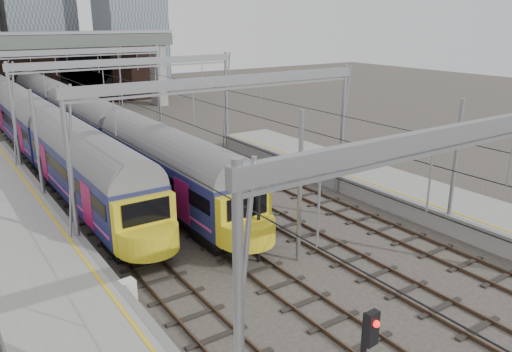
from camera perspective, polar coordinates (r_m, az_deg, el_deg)
ground at (r=22.01m, az=8.12°, el=-11.50°), size 160.00×160.00×0.00m
platform_left at (r=19.61m, az=-20.95°, el=-14.65°), size 4.32×55.00×1.12m
platform_right at (r=28.38m, az=25.83°, el=-5.08°), size 4.32×47.00×1.12m
tracks at (r=33.63m, az=-9.18°, el=-1.05°), size 14.40×80.00×0.22m
overhead_line at (r=38.12m, az=-13.91°, el=10.96°), size 16.80×80.00×8.00m
retaining_wall at (r=67.87m, az=-21.96°, el=11.02°), size 28.00×2.75×9.00m
overbridge at (r=61.57m, az=-22.29°, el=13.19°), size 28.00×3.00×9.25m
train_main at (r=51.35m, az=-21.24°, el=7.26°), size 2.79×64.44×4.80m
train_second at (r=45.37m, az=-24.54°, el=5.73°), size 2.90×50.20×4.95m
signal_near_centre at (r=21.89m, az=0.41°, el=-2.76°), size 0.37×0.46×4.79m
relay_cabinet at (r=20.26m, az=-14.41°, el=-12.85°), size 0.60×0.52×1.12m
equip_cover_a at (r=24.28m, az=-1.47°, el=-8.26°), size 1.01×0.79×0.11m
equip_cover_b at (r=30.96m, az=-8.28°, el=-2.59°), size 1.16×1.00×0.11m
equip_cover_c at (r=28.25m, az=0.08°, el=-4.42°), size 1.08×0.95×0.11m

